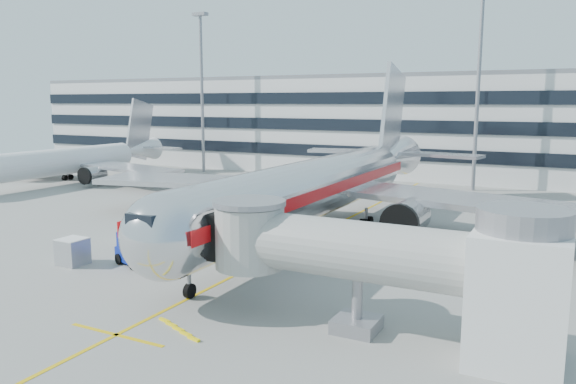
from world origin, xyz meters
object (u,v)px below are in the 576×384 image
at_px(ramp_worker, 123,251).
at_px(cargo_container_front, 73,251).
at_px(main_jet, 324,184).
at_px(belt_loader, 226,242).
at_px(baggage_tug, 135,250).
at_px(cargo_container_left, 138,230).
at_px(cargo_container_right, 164,227).

bearing_deg(ramp_worker, cargo_container_front, 155.90).
height_order(main_jet, belt_loader, main_jet).
height_order(belt_loader, baggage_tug, belt_loader).
relative_size(cargo_container_front, ramp_worker, 1.15).
bearing_deg(belt_loader, cargo_container_front, -133.43).
bearing_deg(baggage_tug, cargo_container_left, 130.18).
height_order(main_jet, cargo_container_front, main_jet).
distance_m(cargo_container_right, ramp_worker, 7.30).
xyz_separation_m(baggage_tug, cargo_container_right, (-3.20, 7.09, -0.05)).
relative_size(cargo_container_right, cargo_container_front, 1.19).
relative_size(belt_loader, cargo_container_left, 2.43).
bearing_deg(belt_loader, main_jet, 67.77).
xyz_separation_m(cargo_container_left, cargo_container_right, (1.15, 1.93, 0.02)).
height_order(belt_loader, cargo_container_front, belt_loader).
relative_size(cargo_container_right, ramp_worker, 1.37).
bearing_deg(ramp_worker, baggage_tug, -66.88).
distance_m(main_jet, cargo_container_left, 16.49).
relative_size(main_jet, cargo_container_left, 23.67).
xyz_separation_m(belt_loader, cargo_container_left, (-8.16, -0.85, 0.24)).
bearing_deg(cargo_container_left, belt_loader, 5.97).
bearing_deg(cargo_container_left, cargo_container_front, -86.33).
bearing_deg(cargo_container_right, ramp_worker, -73.77).
height_order(belt_loader, ramp_worker, belt_loader).
xyz_separation_m(cargo_container_left, ramp_worker, (3.19, -5.07, -0.11)).
bearing_deg(main_jet, cargo_container_left, -138.81).
distance_m(baggage_tug, cargo_container_left, 6.75).
bearing_deg(cargo_container_left, ramp_worker, -57.85).
bearing_deg(cargo_container_left, main_jet, 41.19).
bearing_deg(cargo_container_front, cargo_container_right, 85.75).
xyz_separation_m(main_jet, cargo_container_left, (-12.16, -10.64, -3.30)).
bearing_deg(cargo_container_right, baggage_tug, -65.68).
height_order(belt_loader, cargo_container_left, belt_loader).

